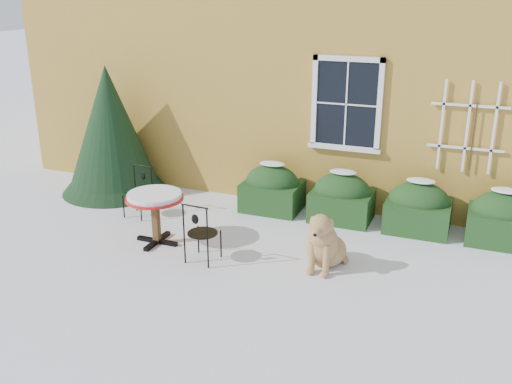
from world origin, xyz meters
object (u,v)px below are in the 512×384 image
at_px(patio_chair_far, 139,192).
at_px(dog, 324,244).
at_px(bistro_table, 155,202).
at_px(patio_chair_near, 201,232).
at_px(evergreen_shrub, 111,142).

distance_m(patio_chair_far, dog, 3.69).
relative_size(bistro_table, patio_chair_far, 1.02).
bearing_deg(patio_chair_near, dog, -161.42).
xyz_separation_m(evergreen_shrub, dog, (4.81, -1.72, -0.64)).
xyz_separation_m(bistro_table, patio_chair_far, (-0.90, 0.93, -0.26)).
height_order(evergreen_shrub, patio_chair_near, evergreen_shrub).
distance_m(patio_chair_near, dog, 1.81).
xyz_separation_m(patio_chair_far, dog, (3.61, -0.77, -0.08)).
bearing_deg(evergreen_shrub, patio_chair_far, -38.41).
bearing_deg(bistro_table, evergreen_shrub, 138.25).
height_order(evergreen_shrub, bistro_table, evergreen_shrub).
relative_size(evergreen_shrub, dog, 2.43).
height_order(bistro_table, patio_chair_near, patio_chair_near).
bearing_deg(bistro_table, patio_chair_far, 134.31).
bearing_deg(dog, patio_chair_far, 170.18).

